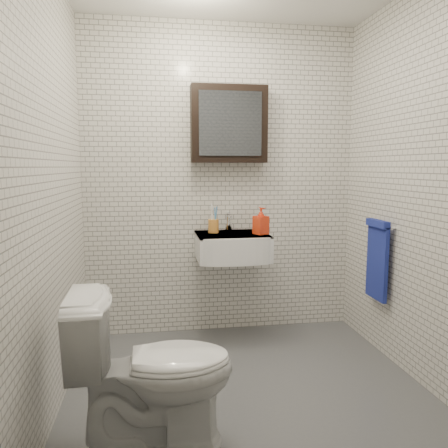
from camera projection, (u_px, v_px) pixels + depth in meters
name	position (u px, v px, depth m)	size (l,w,h in m)	color
ground	(246.00, 385.00, 2.74)	(2.20, 2.00, 0.01)	#505358
room_shell	(247.00, 150.00, 2.55)	(2.22, 2.02, 2.51)	silver
washbasin	(233.00, 246.00, 3.37)	(0.55, 0.50, 0.20)	white
faucet	(229.00, 223.00, 3.54)	(0.06, 0.20, 0.15)	silver
mirror_cabinet	(229.00, 124.00, 3.44)	(0.60, 0.15, 0.60)	black
towel_rail	(377.00, 256.00, 3.16)	(0.09, 0.30, 0.58)	silver
toothbrush_cup	(214.00, 225.00, 3.45)	(0.11, 0.11, 0.23)	orange
soap_bottle	(261.00, 221.00, 3.36)	(0.09, 0.10, 0.21)	orange
toilet	(153.00, 369.00, 2.12)	(0.44, 0.77, 0.79)	white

